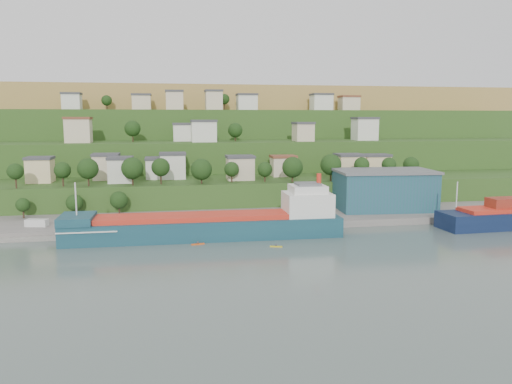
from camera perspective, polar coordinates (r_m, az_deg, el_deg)
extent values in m
plane|color=#46554E|center=(124.75, -0.51, -6.07)|extent=(500.00, 500.00, 0.00)
cube|color=slate|center=(155.63, 5.05, -3.19)|extent=(220.00, 26.00, 4.00)
cube|color=slate|center=(148.65, -23.51, -4.42)|extent=(40.00, 18.00, 2.40)
cube|color=#284719|center=(178.99, -3.50, -1.65)|extent=(260.00, 32.00, 20.00)
cube|color=#284719|center=(208.44, -4.46, -0.24)|extent=(280.00, 32.00, 44.00)
cube|color=#284719|center=(238.02, -5.18, 0.83)|extent=(300.00, 32.00, 70.00)
cube|color=olive|center=(311.33, -6.36, 2.59)|extent=(360.00, 120.00, 96.00)
cube|color=beige|center=(181.43, -23.43, 2.23)|extent=(7.92, 7.74, 7.73)
cube|color=#3F3F44|center=(181.07, -23.51, 3.58)|extent=(8.52, 8.34, 0.90)
cube|color=beige|center=(181.95, -16.73, 2.67)|extent=(8.62, 7.72, 8.30)
cube|color=#3F3F44|center=(181.58, -16.79, 4.11)|extent=(9.22, 8.32, 0.90)
cube|color=silver|center=(172.73, -15.23, 2.35)|extent=(7.69, 8.40, 7.73)
cube|color=#3F3F44|center=(172.36, -15.28, 3.77)|extent=(8.29, 9.00, 0.90)
cube|color=silver|center=(181.22, -11.09, 2.59)|extent=(8.58, 8.91, 6.71)
cube|color=#3F3F44|center=(180.89, -11.12, 3.79)|extent=(9.18, 9.51, 0.90)
cube|color=silver|center=(179.59, -9.48, 2.86)|extent=(8.66, 7.87, 8.44)
cube|color=#3F3F44|center=(179.21, -9.51, 4.35)|extent=(9.26, 8.47, 0.90)
cube|color=beige|center=(174.13, -1.83, 2.66)|extent=(9.11, 7.97, 7.61)
cube|color=#3F3F44|center=(173.76, -1.83, 4.06)|extent=(9.71, 8.57, 0.90)
cube|color=beige|center=(185.28, 3.12, 2.88)|extent=(8.70, 7.09, 6.86)
cube|color=brown|center=(184.94, 3.13, 4.08)|extent=(9.30, 7.69, 0.90)
cube|color=beige|center=(190.81, 10.23, 2.94)|extent=(7.65, 7.12, 6.95)
cube|color=#3F3F44|center=(190.49, 10.26, 4.11)|extent=(8.25, 7.72, 0.90)
cube|color=beige|center=(189.06, 10.61, 2.94)|extent=(9.54, 8.45, 7.39)
cube|color=#3F3F44|center=(188.72, 10.65, 4.20)|extent=(10.14, 9.05, 0.90)
cube|color=beige|center=(197.05, 13.50, 2.99)|extent=(9.90, 7.05, 6.85)
cube|color=#3F3F44|center=(196.74, 13.54, 4.12)|extent=(10.50, 7.65, 0.90)
cube|color=silver|center=(205.81, -19.65, 6.19)|extent=(7.41, 8.33, 6.05)
cube|color=#3F3F44|center=(205.74, -19.69, 7.16)|extent=(8.01, 8.93, 0.90)
cube|color=beige|center=(204.11, -19.63, 6.59)|extent=(9.31, 7.88, 8.93)
cube|color=brown|center=(204.06, -19.70, 7.96)|extent=(9.91, 8.48, 0.90)
cube|color=silver|center=(208.01, -8.09, 6.69)|extent=(9.66, 7.41, 6.58)
cube|color=#3F3F44|center=(207.94, -8.11, 7.72)|extent=(10.26, 8.01, 0.90)
cube|color=silver|center=(200.26, -5.99, 6.84)|extent=(9.66, 8.13, 7.86)
cube|color=#3F3F44|center=(200.19, -6.01, 8.10)|extent=(10.26, 8.73, 0.90)
cube|color=beige|center=(204.22, -5.99, 6.69)|extent=(8.02, 8.41, 6.53)
cube|color=brown|center=(204.15, -6.01, 7.73)|extent=(8.62, 9.01, 0.90)
cube|color=beige|center=(206.98, 5.40, 6.77)|extent=(7.28, 8.89, 6.93)
cube|color=#3F3F44|center=(206.91, 5.42, 7.86)|extent=(7.88, 9.49, 0.90)
cube|color=silver|center=(219.37, 12.31, 6.97)|extent=(9.21, 8.33, 8.94)
cube|color=#3F3F44|center=(219.32, 12.35, 8.25)|extent=(9.81, 8.93, 0.90)
cube|color=silver|center=(242.05, -20.30, 9.59)|extent=(7.82, 7.58, 6.86)
cube|color=#3F3F44|center=(242.20, -20.35, 10.51)|extent=(8.42, 8.18, 0.90)
cube|color=beige|center=(238.76, -12.94, 9.89)|extent=(8.33, 7.53, 6.62)
cube|color=#3F3F44|center=(238.90, -12.97, 10.79)|extent=(8.93, 8.13, 0.90)
cube|color=beige|center=(230.62, -9.30, 10.21)|extent=(7.56, 8.85, 7.89)
cube|color=#3F3F44|center=(230.81, -9.33, 11.30)|extent=(8.16, 9.45, 0.90)
cube|color=beige|center=(232.41, -4.85, 10.32)|extent=(7.44, 8.11, 8.26)
cube|color=#3F3F44|center=(232.61, -4.86, 11.45)|extent=(8.04, 8.71, 0.90)
cube|color=silver|center=(238.72, -1.05, 10.14)|extent=(9.07, 7.89, 6.93)
cube|color=#3F3F44|center=(238.87, -1.06, 11.08)|extent=(9.67, 8.49, 0.90)
cube|color=silver|center=(250.46, 7.47, 10.05)|extent=(9.54, 8.60, 7.47)
cube|color=#3F3F44|center=(250.62, 7.49, 11.00)|extent=(10.14, 9.20, 0.90)
cube|color=beige|center=(255.54, 10.57, 9.85)|extent=(9.06, 7.45, 6.60)
cube|color=brown|center=(255.67, 10.59, 10.68)|extent=(9.66, 8.05, 0.90)
cylinder|color=#382619|center=(168.84, -25.73, 1.02)|extent=(0.50, 0.50, 3.91)
sphere|color=black|center=(168.49, -25.81, 2.14)|extent=(4.91, 4.91, 4.91)
cylinder|color=#382619|center=(168.18, -21.19, 1.24)|extent=(0.50, 0.50, 3.76)
sphere|color=black|center=(167.84, -21.25, 2.35)|extent=(5.12, 5.12, 5.12)
cylinder|color=#382619|center=(166.23, -18.60, 1.28)|extent=(0.50, 0.50, 3.73)
sphere|color=black|center=(165.85, -18.66, 2.55)|extent=(6.59, 6.59, 6.59)
cylinder|color=#382619|center=(164.41, -13.92, 1.37)|extent=(0.50, 0.50, 3.53)
sphere|color=black|center=(164.01, -13.96, 2.65)|extent=(7.02, 7.02, 7.02)
cylinder|color=#382619|center=(165.15, -10.81, 1.56)|extent=(0.50, 0.50, 3.90)
sphere|color=black|center=(164.78, -10.84, 2.80)|extent=(5.98, 5.98, 5.98)
cylinder|color=#382619|center=(164.19, -6.24, 1.43)|extent=(0.50, 0.50, 2.83)
sphere|color=black|center=(163.82, -6.26, 2.59)|extent=(7.00, 7.00, 7.00)
cylinder|color=#382619|center=(167.52, -2.79, 1.64)|extent=(0.50, 0.50, 3.02)
sphere|color=black|center=(167.21, -2.80, 2.62)|extent=(4.99, 4.99, 4.99)
cylinder|color=#382619|center=(168.39, 1.02, 1.65)|extent=(0.50, 0.50, 2.81)
sphere|color=black|center=(168.08, 1.02, 2.60)|extent=(5.08, 5.08, 5.08)
cylinder|color=#382619|center=(167.53, 4.18, 1.65)|extent=(0.50, 0.50, 3.17)
sphere|color=black|center=(167.16, 4.20, 2.85)|extent=(6.96, 6.96, 6.96)
cylinder|color=#382619|center=(172.63, 8.54, 1.86)|extent=(0.50, 0.50, 3.62)
sphere|color=black|center=(172.25, 8.56, 3.11)|extent=(7.18, 7.18, 7.18)
cylinder|color=#382619|center=(175.65, 11.96, 1.94)|extent=(0.50, 0.50, 3.97)
sphere|color=black|center=(175.31, 11.99, 3.06)|extent=(5.30, 5.30, 5.30)
cylinder|color=#382619|center=(179.28, 14.90, 1.97)|extent=(0.50, 0.50, 4.02)
sphere|color=black|center=(178.95, 14.94, 3.05)|extent=(4.99, 4.99, 4.99)
cylinder|color=#382619|center=(185.96, 17.25, 2.01)|extent=(0.50, 0.50, 3.45)
sphere|color=black|center=(185.64, 17.30, 3.01)|extent=(5.58, 5.58, 5.58)
cylinder|color=#382619|center=(243.83, -16.68, 9.31)|extent=(0.50, 0.50, 3.16)
sphere|color=black|center=(243.91, -16.71, 9.99)|extent=(4.82, 4.82, 4.82)
cylinder|color=#382619|center=(204.76, -13.90, 6.08)|extent=(0.50, 0.50, 3.57)
sphere|color=black|center=(204.66, -13.94, 7.06)|extent=(6.30, 6.30, 6.30)
cylinder|color=#382619|center=(205.30, -2.38, 6.22)|extent=(0.50, 0.50, 2.86)
sphere|color=black|center=(205.21, -2.39, 7.07)|extent=(5.93, 5.93, 5.93)
cylinder|color=#382619|center=(240.73, -3.63, 9.76)|extent=(0.50, 0.50, 3.99)
sphere|color=black|center=(240.84, -3.64, 10.56)|extent=(4.95, 4.95, 4.95)
cube|color=#123545|center=(132.25, -5.86, -4.59)|extent=(72.32, 12.22, 7.22)
cube|color=red|center=(131.24, -6.79, -2.82)|extent=(53.74, 9.93, 1.24)
cube|color=#123545|center=(132.92, -19.79, -2.94)|extent=(8.39, 11.44, 2.06)
cube|color=silver|center=(135.76, 5.90, -1.37)|extent=(12.50, 10.46, 6.19)
cube|color=silver|center=(135.12, 5.93, 0.35)|extent=(9.38, 8.36, 2.06)
cube|color=#595B5E|center=(134.94, 5.93, 0.92)|extent=(6.26, 6.26, 0.62)
cylinder|color=red|center=(135.67, 7.20, 1.46)|extent=(1.25, 1.25, 3.09)
cylinder|color=silver|center=(132.05, -19.90, -0.74)|extent=(0.38, 0.38, 8.25)
cube|color=silver|center=(132.87, -18.42, -3.88)|extent=(14.58, 11.83, 0.26)
cylinder|color=silver|center=(151.85, 21.97, -0.26)|extent=(0.35, 0.35, 7.31)
cube|color=maroon|center=(161.70, 26.95, -1.05)|extent=(12.74, 5.72, 2.72)
cube|color=#1D5159|center=(166.79, 14.40, 0.14)|extent=(31.26, 20.18, 12.00)
cube|color=#595B5E|center=(166.03, 14.48, 2.33)|extent=(32.33, 21.26, 0.80)
cube|color=silver|center=(149.06, -23.76, -3.39)|extent=(6.22, 3.66, 2.72)
cube|color=silver|center=(140.76, -20.52, -4.27)|extent=(4.17, 1.98, 0.80)
cube|color=#E15214|center=(126.01, -6.66, -5.93)|extent=(3.36, 1.17, 0.25)
sphere|color=#3F3F44|center=(125.91, -6.66, -5.74)|extent=(0.58, 0.58, 0.58)
cube|color=gold|center=(122.96, 2.31, -6.24)|extent=(3.08, 1.45, 0.23)
sphere|color=#3F3F44|center=(122.86, 2.31, -6.07)|extent=(0.54, 0.54, 0.54)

